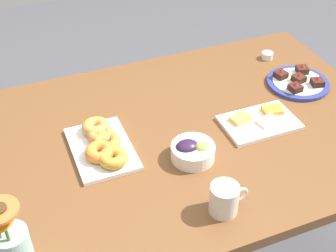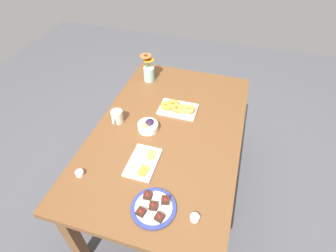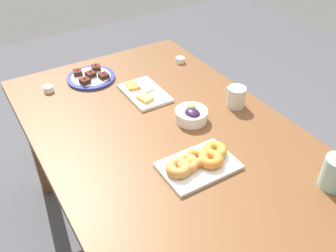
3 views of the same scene
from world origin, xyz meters
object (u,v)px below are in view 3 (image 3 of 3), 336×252
Objects in this scene: dessert_plate at (91,77)px; grape_bowl at (191,115)px; cheese_platter at (144,93)px; jam_cup_honey at (48,89)px; dining_table at (168,150)px; jam_cup_berry at (180,60)px; coffee_mug at (236,97)px; croissant_platter at (198,162)px.

grape_bowl is at bearing -157.45° from dessert_plate.
jam_cup_honey is at bearing 55.10° from cheese_platter.
dining_table is 33.33× the size of jam_cup_honey.
jam_cup_honey is at bearing 91.17° from dessert_plate.
dessert_plate is at bearing 9.40° from dining_table.
jam_cup_berry is at bearing -27.89° from grape_bowl.
grape_bowl is (0.03, -0.14, 0.12)m from dining_table.
cheese_platter is at bearing 45.66° from coffee_mug.
coffee_mug reaches higher than dessert_plate.
cheese_platter is (0.32, -0.06, 0.10)m from dining_table.
coffee_mug reaches higher than jam_cup_berry.
dessert_plate is at bearing 22.55° from grape_bowl.
croissant_platter reaches higher than dining_table.
coffee_mug is at bearing -92.33° from grape_bowl.
jam_cup_honey is (0.56, 0.45, -0.01)m from grape_bowl.
jam_cup_honey is at bearing 39.14° from grape_bowl.
cheese_platter is 5.42× the size of jam_cup_berry.
coffee_mug is 0.49m from jam_cup_berry.
croissant_platter is 1.19× the size of dessert_plate.
cheese_platter is (0.29, 0.07, -0.02)m from grape_bowl.
grape_bowl is 2.94× the size of jam_cup_berry.
cheese_platter is at bearing 14.22° from grape_bowl.
jam_cup_honey is (0.81, 0.31, -0.01)m from croissant_platter.
dessert_plate reaches higher than dining_table.
jam_cup_berry is at bearing -37.41° from dining_table.
cheese_platter reaches higher than jam_cup_berry.
grape_bowl reaches higher than dessert_plate.
grape_bowl reaches higher than jam_cup_honey.
cheese_platter is at bearing -149.42° from dessert_plate.
jam_cup_honey is 0.20× the size of dessert_plate.
jam_cup_honey is 1.00× the size of jam_cup_berry.
dining_table is 6.63× the size of dessert_plate.
jam_cup_berry is at bearing -2.25° from coffee_mug.
grape_bowl is 2.94× the size of jam_cup_honey.
dining_table is 6.15× the size of cheese_platter.
dessert_plate is at bearing 39.34° from coffee_mug.
cheese_platter is at bearing -10.79° from dining_table.
dining_table is at bearing -2.14° from croissant_platter.
grape_bowl is at bearing 87.67° from coffee_mug.
grape_bowl is 0.30m from cheese_platter.
coffee_mug is 2.45× the size of jam_cup_berry.
jam_cup_honey is (0.26, 0.38, 0.01)m from cheese_platter.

